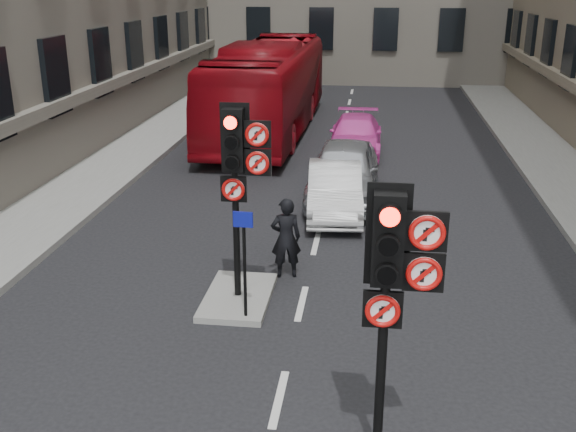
% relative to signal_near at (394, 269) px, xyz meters
% --- Properties ---
extents(pavement_left, '(3.00, 50.00, 0.16)m').
position_rel_signal_near_xyz_m(pavement_left, '(-8.69, 11.01, -2.50)').
color(pavement_left, gray).
rests_on(pavement_left, ground).
extents(centre_island, '(1.20, 2.00, 0.12)m').
position_rel_signal_near_xyz_m(centre_island, '(-2.69, 4.01, -2.52)').
color(centre_island, gray).
rests_on(centre_island, ground).
extents(signal_near, '(0.91, 0.40, 3.58)m').
position_rel_signal_near_xyz_m(signal_near, '(0.00, 0.00, 0.00)').
color(signal_near, black).
rests_on(signal_near, ground).
extents(signal_far, '(0.91, 0.40, 3.58)m').
position_rel_signal_near_xyz_m(signal_far, '(-2.60, 4.00, 0.12)').
color(signal_far, black).
rests_on(signal_far, centre_island).
extents(car_silver, '(1.93, 4.59, 1.55)m').
position_rel_signal_near_xyz_m(car_silver, '(-1.05, 10.33, -1.81)').
color(car_silver, '#A2A4A9').
rests_on(car_silver, ground).
extents(car_white, '(1.60, 3.88, 1.25)m').
position_rel_signal_near_xyz_m(car_white, '(-1.21, 9.13, -1.96)').
color(car_white, silver).
rests_on(car_white, ground).
extents(car_pink, '(1.74, 4.23, 1.23)m').
position_rel_signal_near_xyz_m(car_pink, '(-0.89, 15.34, -1.97)').
color(car_pink, '#E443AF').
rests_on(car_pink, ground).
extents(bus_red, '(3.09, 12.31, 3.41)m').
position_rel_signal_near_xyz_m(bus_red, '(-4.30, 18.13, -0.87)').
color(bus_red, maroon).
rests_on(bus_red, ground).
extents(motorcycle, '(0.43, 1.48, 0.89)m').
position_rel_signal_near_xyz_m(motorcycle, '(-0.12, 6.37, -2.14)').
color(motorcycle, black).
rests_on(motorcycle, ground).
extents(motorcyclist, '(0.69, 0.54, 1.66)m').
position_rel_signal_near_xyz_m(motorcyclist, '(-1.93, 5.17, -1.75)').
color(motorcyclist, black).
rests_on(motorcyclist, ground).
extents(info_sign, '(0.33, 0.10, 1.94)m').
position_rel_signal_near_xyz_m(info_sign, '(-2.39, 3.19, -1.21)').
color(info_sign, black).
rests_on(info_sign, centre_island).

